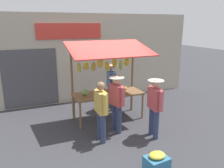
# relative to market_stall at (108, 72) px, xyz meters

# --- Properties ---
(ground_plane) EXTENTS (40.00, 40.00, 0.00)m
(ground_plane) POSITION_rel_market_stall_xyz_m (0.01, 0.06, -1.55)
(ground_plane) COLOR #38383D
(street_backdrop) EXTENTS (9.00, 0.30, 3.40)m
(street_backdrop) POSITION_rel_market_stall_xyz_m (0.06, -2.13, 0.15)
(street_backdrop) COLOR #B2A893
(street_backdrop) RESTS_ON ground
(market_stall) EXTENTS (2.50, 1.46, 2.50)m
(market_stall) POSITION_rel_market_stall_xyz_m (0.00, 0.00, 0.00)
(market_stall) COLOR brown
(market_stall) RESTS_ON ground
(vendor_with_sunhat) EXTENTS (0.43, 0.70, 1.67)m
(vendor_with_sunhat) POSITION_rel_market_stall_xyz_m (-0.40, -0.69, -0.57)
(vendor_with_sunhat) COLOR #4C4C51
(vendor_with_sunhat) RESTS_ON ground
(shopper_in_grey_tee) EXTENTS (0.23, 0.69, 1.62)m
(shopper_in_grey_tee) POSITION_rel_market_stall_xyz_m (0.71, 1.31, -0.62)
(shopper_in_grey_tee) COLOR navy
(shopper_in_grey_tee) RESTS_ON ground
(shopper_with_ponytail) EXTENTS (0.42, 0.70, 1.63)m
(shopper_with_ponytail) POSITION_rel_market_stall_xyz_m (-0.69, 1.66, -0.59)
(shopper_with_ponytail) COLOR navy
(shopper_with_ponytail) RESTS_ON ground
(shopper_with_shopping_bag) EXTENTS (0.42, 0.69, 1.64)m
(shopper_with_shopping_bag) POSITION_rel_market_stall_xyz_m (0.13, 0.98, -0.59)
(shopper_with_shopping_bag) COLOR navy
(shopper_with_shopping_bag) RESTS_ON ground
(produce_crate_near) EXTENTS (0.50, 0.43, 0.44)m
(produce_crate_near) POSITION_rel_market_stall_xyz_m (0.09, 2.98, -1.35)
(produce_crate_near) COLOR teal
(produce_crate_near) RESTS_ON ground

